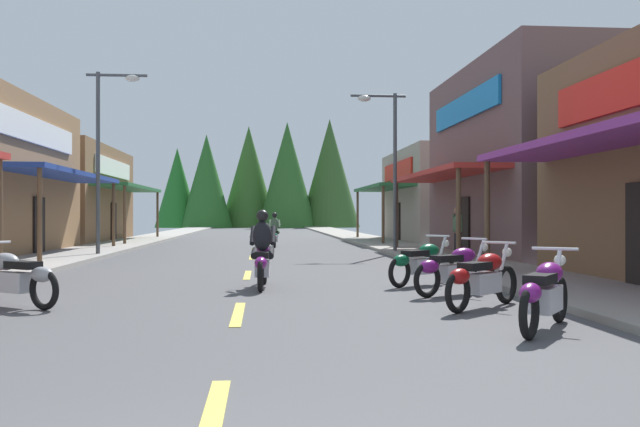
{
  "coord_description": "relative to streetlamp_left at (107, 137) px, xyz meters",
  "views": [
    {
      "loc": [
        0.36,
        -2.77,
        1.48
      ],
      "look_at": [
        2.96,
        27.45,
        1.52
      ],
      "focal_mm": 37.68,
      "sensor_mm": 36.0,
      "label": 1
    }
  ],
  "objects": [
    {
      "name": "pedestrian_browsing",
      "position": [
        11.67,
        -2.53,
        -3.15
      ],
      "size": [
        0.33,
        0.56,
        1.72
      ],
      "rotation": [
        0.0,
        0.0,
        3.35
      ],
      "color": "black",
      "rests_on": "ground"
    },
    {
      "name": "sidewalk_right",
      "position": [
        11.27,
        8.77,
        -4.09
      ],
      "size": [
        2.71,
        89.53,
        0.12
      ],
      "primitive_type": "cube",
      "color": "gray",
      "rests_on": "ground"
    },
    {
      "name": "rider_cruising_lead",
      "position": [
        5.37,
        -10.28,
        -3.49
      ],
      "size": [
        0.6,
        2.14,
        1.57
      ],
      "rotation": [
        0.0,
        0.0,
        1.52
      ],
      "color": "black",
      "rests_on": "ground"
    },
    {
      "name": "sidewalk_left",
      "position": [
        -1.26,
        8.77,
        -4.09
      ],
      "size": [
        2.71,
        89.53,
        0.12
      ],
      "primitive_type": "cube",
      "color": "#9E9991",
      "rests_on": "ground"
    },
    {
      "name": "motorcycle_parked_right_2",
      "position": [
        8.88,
        -11.73,
        -3.66
      ],
      "size": [
        1.87,
        1.21,
        1.04
      ],
      "rotation": [
        0.0,
        0.0,
        0.55
      ],
      "color": "black",
      "rests_on": "ground"
    },
    {
      "name": "motorcycle_parked_right_3",
      "position": [
        8.68,
        -10.06,
        -3.66
      ],
      "size": [
        1.75,
        1.4,
        1.04
      ],
      "rotation": [
        0.0,
        0.0,
        0.67
      ],
      "color": "black",
      "rests_on": "ground"
    },
    {
      "name": "motorcycle_parked_right_1",
      "position": [
        8.8,
        -13.5,
        -3.66
      ],
      "size": [
        1.66,
        1.51,
        1.04
      ],
      "rotation": [
        0.0,
        0.0,
        0.73
      ],
      "color": "black",
      "rests_on": "ground"
    },
    {
      "name": "storefront_right_middle",
      "position": [
        16.41,
        -0.29,
        -0.75
      ],
      "size": [
        9.42,
        10.41,
        6.79
      ],
      "color": "brown",
      "rests_on": "ground"
    },
    {
      "name": "streetlamp_right",
      "position": [
        10.0,
        0.99,
        -0.22
      ],
      "size": [
        2.07,
        0.3,
        6.01
      ],
      "color": "#474C51",
      "rests_on": "ground"
    },
    {
      "name": "storefront_right_far",
      "position": [
        16.0,
        11.61,
        -1.7
      ],
      "size": [
        8.63,
        9.84,
        4.9
      ],
      "color": "gray",
      "rests_on": "ground"
    },
    {
      "name": "storefront_left_far",
      "position": [
        -6.06,
        12.95,
        -1.61
      ],
      "size": [
        8.77,
        11.32,
        5.06
      ],
      "color": "brown",
      "rests_on": "ground"
    },
    {
      "name": "treeline_backdrop",
      "position": [
        5.58,
        53.36,
        1.37
      ],
      "size": [
        23.23,
        11.13,
        12.47
      ],
      "color": "#305423",
      "rests_on": "ground"
    },
    {
      "name": "ground",
      "position": [
        5.01,
        8.77,
        -4.2
      ],
      "size": [
        9.82,
        89.53,
        0.1
      ],
      "primitive_type": "cube",
      "color": "#4C4C4F"
    },
    {
      "name": "centerline_dashes",
      "position": [
        5.01,
        11.08,
        -4.14
      ],
      "size": [
        0.16,
        62.31,
        0.01
      ],
      "color": "#E0C64C",
      "rests_on": "ground"
    },
    {
      "name": "streetlamp_left",
      "position": [
        0.0,
        0.0,
        0.0
      ],
      "size": [
        2.07,
        0.3,
        6.41
      ],
      "color": "#474C51",
      "rests_on": "ground"
    },
    {
      "name": "motorcycle_parked_right_0",
      "position": [
        8.93,
        -15.55,
        -3.66
      ],
      "size": [
        1.38,
        1.76,
        1.04
      ],
      "rotation": [
        0.0,
        0.0,
        0.92
      ],
      "color": "black",
      "rests_on": "ground"
    },
    {
      "name": "rider_cruising_trailing",
      "position": [
        5.91,
        6.64,
        -3.49
      ],
      "size": [
        0.6,
        2.14,
        1.57
      ],
      "rotation": [
        0.0,
        0.0,
        1.57
      ],
      "color": "black",
      "rests_on": "ground"
    },
    {
      "name": "motorcycle_parked_left_2",
      "position": [
        1.42,
        -12.7,
        -3.66
      ],
      "size": [
        1.81,
        1.31,
        1.04
      ],
      "rotation": [
        0.0,
        0.0,
        2.53
      ],
      "color": "black",
      "rests_on": "ground"
    }
  ]
}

